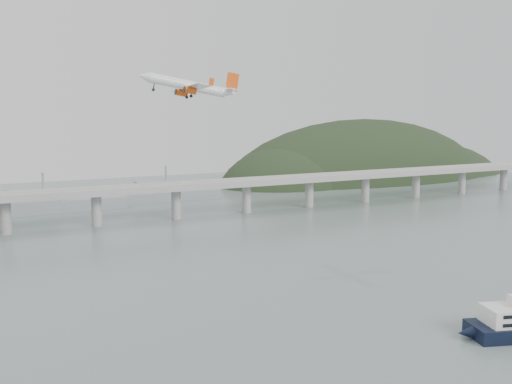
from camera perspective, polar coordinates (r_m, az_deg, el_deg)
ground at (r=200.96m, az=7.56°, el=-12.13°), size 900.00×900.00×0.00m
bridge at (r=373.24m, az=-10.68°, el=-0.15°), size 800.00×22.00×23.90m
headland at (r=632.16m, az=11.10°, el=-0.35°), size 365.00×155.00×156.00m
airliner at (r=247.13m, az=-6.28°, el=9.99°), size 43.18×39.10×11.25m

